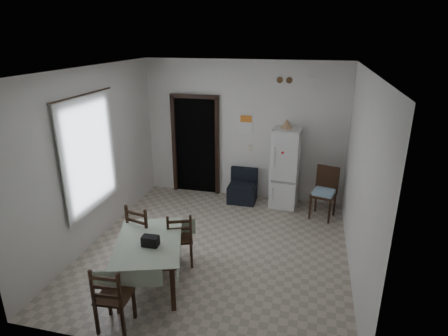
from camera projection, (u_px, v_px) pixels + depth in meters
name	position (u px, v px, depth m)	size (l,w,h in m)	color
ground	(217.00, 248.00, 6.23)	(4.50, 4.50, 0.00)	#B2A391
ceiling	(216.00, 69.00, 5.24)	(4.20, 4.50, 0.02)	white
wall_back	(244.00, 131.00, 7.79)	(4.20, 0.02, 2.90)	silver
wall_front	(159.00, 241.00, 3.68)	(4.20, 0.02, 2.90)	silver
wall_left	(94.00, 157.00, 6.20)	(0.02, 4.50, 2.90)	silver
wall_right	(360.00, 178.00, 5.27)	(0.02, 4.50, 2.90)	silver
doorway	(199.00, 143.00, 8.34)	(1.06, 0.52, 2.22)	black
window_recess	(84.00, 154.00, 5.99)	(0.10, 1.20, 1.60)	silver
curtain	(90.00, 155.00, 5.97)	(0.02, 1.45, 1.85)	white
curtain_rod	(83.00, 95.00, 5.64)	(0.02, 0.02, 1.60)	black
calendar	(246.00, 124.00, 7.71)	(0.28, 0.02, 0.40)	white
calendar_image	(246.00, 119.00, 7.67)	(0.24, 0.01, 0.14)	orange
light_switch	(250.00, 148.00, 7.87)	(0.08, 0.02, 0.12)	beige
vent_left	(280.00, 80.00, 7.26)	(0.12, 0.12, 0.03)	brown
vent_right	(289.00, 80.00, 7.22)	(0.12, 0.12, 0.03)	brown
emergency_light	(314.00, 79.00, 7.08)	(0.25, 0.07, 0.09)	white
fridge	(285.00, 168.00, 7.51)	(0.53, 0.53, 1.63)	silver
tan_cone	(287.00, 124.00, 7.25)	(0.23, 0.23, 0.19)	tan
navy_seat	(242.00, 186.00, 7.86)	(0.57, 0.55, 0.69)	black
corner_chair	(324.00, 193.00, 7.13)	(0.43, 0.43, 1.00)	black
dining_table	(150.00, 263.00, 5.24)	(0.87, 1.33, 0.69)	#A2B298
black_bag	(150.00, 241.00, 5.00)	(0.22, 0.13, 0.14)	black
dining_chair_far_left	(145.00, 232.00, 5.77)	(0.42, 0.42, 0.98)	black
dining_chair_far_right	(180.00, 237.00, 5.70)	(0.38, 0.38, 0.89)	black
dining_chair_near_head	(114.00, 295.00, 4.43)	(0.38, 0.38, 0.90)	black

